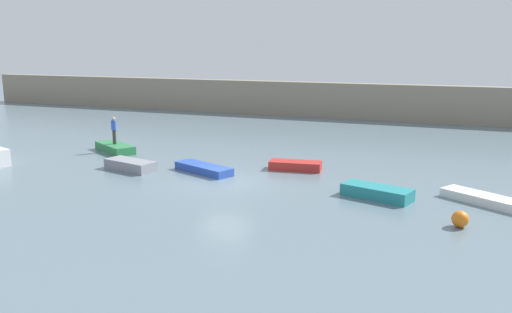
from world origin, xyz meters
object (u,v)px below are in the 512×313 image
rowboat_teal (377,192)px  rowboat_green (115,148)px  rowboat_blue (204,169)px  rowboat_red (295,166)px  mooring_buoy (460,219)px  rowboat_white (483,199)px  person_blue_shirt (114,129)px  rowboat_grey (130,165)px

rowboat_teal → rowboat_green: bearing=-177.5°
rowboat_blue → rowboat_red: 4.91m
rowboat_blue → rowboat_red: rowboat_red is taller
rowboat_red → mooring_buoy: size_ratio=4.44×
rowboat_red → rowboat_blue: bearing=-159.0°
rowboat_blue → rowboat_white: rowboat_blue is taller
rowboat_red → person_blue_shirt: 12.09m
rowboat_green → rowboat_red: rowboat_green is taller
rowboat_white → person_blue_shirt: 21.55m
rowboat_teal → rowboat_blue: bearing=-172.1°
rowboat_green → rowboat_white: (21.25, -3.38, -0.06)m
rowboat_teal → rowboat_red: bearing=159.2°
rowboat_green → rowboat_teal: 17.46m
rowboat_blue → person_blue_shirt: person_blue_shirt is taller
rowboat_white → mooring_buoy: mooring_buoy is taller
rowboat_white → rowboat_teal: bearing=-137.0°
rowboat_blue → rowboat_red: bearing=50.3°
rowboat_green → rowboat_grey: 5.32m
rowboat_blue → rowboat_white: bearing=19.7°
rowboat_white → person_blue_shirt: person_blue_shirt is taller
rowboat_grey → rowboat_white: size_ratio=0.83×
rowboat_green → rowboat_teal: bearing=15.6°
rowboat_red → rowboat_grey: bearing=-166.0°
rowboat_blue → mooring_buoy: bearing=4.0°
rowboat_grey → rowboat_teal: size_ratio=0.96×
rowboat_red → person_blue_shirt: size_ratio=1.61×
rowboat_teal → person_blue_shirt: size_ratio=1.77×
rowboat_green → mooring_buoy: 21.51m
mooring_buoy → rowboat_teal: bearing=142.2°
rowboat_teal → mooring_buoy: bearing=-21.0°
rowboat_white → person_blue_shirt: size_ratio=2.06×
rowboat_green → rowboat_grey: (3.76, -3.77, 0.02)m
rowboat_red → rowboat_teal: bearing=-45.0°
rowboat_green → mooring_buoy: bearing=10.9°
person_blue_shirt → rowboat_white: bearing=-9.0°
mooring_buoy → person_blue_shirt: bearing=161.1°
person_blue_shirt → mooring_buoy: (20.35, -6.97, -1.15)m
rowboat_green → rowboat_blue: 8.21m
rowboat_grey → rowboat_blue: (3.94, 0.90, -0.06)m
rowboat_green → rowboat_grey: bearing=-15.2°
rowboat_blue → person_blue_shirt: (-7.70, 2.87, 1.25)m
rowboat_grey → rowboat_white: rowboat_grey is taller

